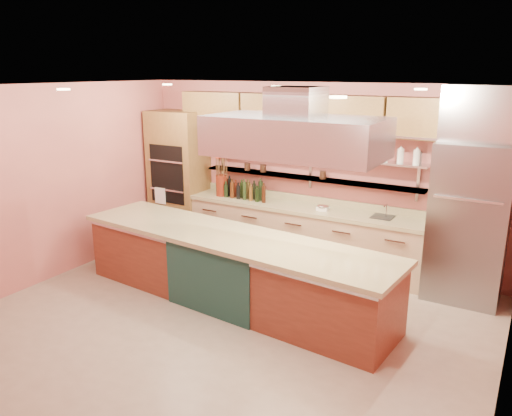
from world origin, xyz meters
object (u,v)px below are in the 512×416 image
Objects in this scene: refrigerator at (468,223)px; kitchen_scale at (323,207)px; green_canister at (276,146)px; copper_kettle at (261,146)px; island at (231,268)px; flower_vase at (222,185)px.

refrigerator reaches higher than kitchen_scale.
green_canister is (-2.97, 0.23, 0.76)m from refrigerator.
green_canister reaches higher than copper_kettle.
kitchen_scale reaches higher than island.
flower_vase is 1.83m from kitchen_scale.
copper_kettle is at bearing 175.94° from refrigerator.
kitchen_scale is at bearing 75.81° from island.
flower_vase is at bearing -160.79° from copper_kettle.
copper_kettle reaches higher than kitchen_scale.
copper_kettle is (-1.20, 0.22, 0.81)m from kitchen_scale.
island is 12.69× the size of flower_vase.
flower_vase is 0.96m from copper_kettle.
green_canister reaches higher than flower_vase.
refrigerator is at bearing -0.15° from flower_vase.
refrigerator is 11.67× the size of copper_kettle.
refrigerator is 12.09× the size of kitchen_scale.
island is (-2.63, -1.65, -0.59)m from refrigerator.
green_canister is (0.27, 0.00, 0.03)m from copper_kettle.
refrigerator reaches higher than copper_kettle.
green_canister is at bearing 13.78° from flower_vase.
green_canister is at bearing 105.65° from island.
refrigerator is 3.33m from copper_kettle.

